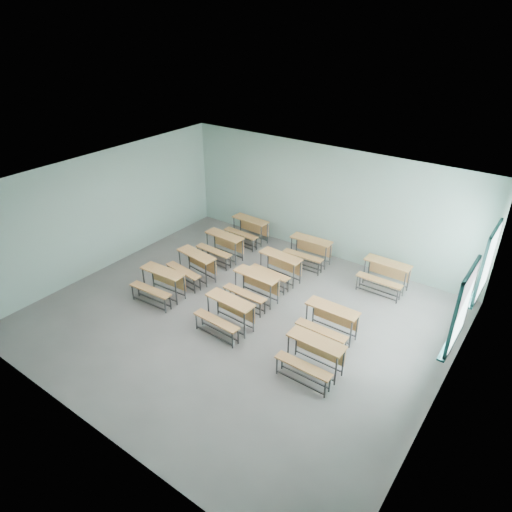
{
  "coord_description": "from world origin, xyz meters",
  "views": [
    {
      "loc": [
        5.4,
        -6.82,
        6.44
      ],
      "look_at": [
        -0.38,
        1.2,
        1.0
      ],
      "focal_mm": 32.0,
      "sensor_mm": 36.0,
      "label": 1
    }
  ],
  "objects_px": {
    "desk_unit_r2c0": "(222,244)",
    "desk_unit_r2c1": "(278,265)",
    "desk_unit_r0c0": "(160,281)",
    "desk_unit_r1c2": "(330,319)",
    "desk_unit_r3c0": "(248,227)",
    "desk_unit_r0c1": "(227,310)",
    "desk_unit_r1c1": "(254,284)",
    "desk_unit_r0c2": "(313,353)",
    "desk_unit_r3c1": "(309,248)",
    "desk_unit_r3c2": "(385,272)",
    "desk_unit_r1c0": "(194,263)"
  },
  "relations": [
    {
      "from": "desk_unit_r2c1",
      "to": "desk_unit_r3c0",
      "type": "xyz_separation_m",
      "value": [
        -2.0,
        1.39,
        0.0
      ]
    },
    {
      "from": "desk_unit_r3c1",
      "to": "desk_unit_r3c2",
      "type": "relative_size",
      "value": 1.02
    },
    {
      "from": "desk_unit_r0c2",
      "to": "desk_unit_r1c2",
      "type": "height_order",
      "value": "same"
    },
    {
      "from": "desk_unit_r0c0",
      "to": "desk_unit_r3c1",
      "type": "xyz_separation_m",
      "value": [
        2.11,
        3.64,
        0.0
      ]
    },
    {
      "from": "desk_unit_r3c0",
      "to": "desk_unit_r2c0",
      "type": "bearing_deg",
      "value": -85.48
    },
    {
      "from": "desk_unit_r1c2",
      "to": "desk_unit_r0c2",
      "type": "bearing_deg",
      "value": -78.0
    },
    {
      "from": "desk_unit_r2c1",
      "to": "desk_unit_r0c0",
      "type": "bearing_deg",
      "value": -125.69
    },
    {
      "from": "desk_unit_r1c2",
      "to": "desk_unit_r3c2",
      "type": "xyz_separation_m",
      "value": [
        0.22,
        2.6,
        0.0
      ]
    },
    {
      "from": "desk_unit_r1c2",
      "to": "desk_unit_r1c1",
      "type": "bearing_deg",
      "value": 175.2
    },
    {
      "from": "desk_unit_r0c1",
      "to": "desk_unit_r1c1",
      "type": "xyz_separation_m",
      "value": [
        -0.16,
        1.22,
        0.0
      ]
    },
    {
      "from": "desk_unit_r0c2",
      "to": "desk_unit_r3c0",
      "type": "xyz_separation_m",
      "value": [
        -4.46,
        3.88,
        0.0
      ]
    },
    {
      "from": "desk_unit_r0c2",
      "to": "desk_unit_r2c0",
      "type": "distance_m",
      "value": 5.1
    },
    {
      "from": "desk_unit_r2c0",
      "to": "desk_unit_r0c0",
      "type": "bearing_deg",
      "value": -87.04
    },
    {
      "from": "desk_unit_r0c0",
      "to": "desk_unit_r3c2",
      "type": "bearing_deg",
      "value": 36.83
    },
    {
      "from": "desk_unit_r1c2",
      "to": "desk_unit_r2c1",
      "type": "relative_size",
      "value": 0.96
    },
    {
      "from": "desk_unit_r3c1",
      "to": "desk_unit_r0c2",
      "type": "bearing_deg",
      "value": -61.26
    },
    {
      "from": "desk_unit_r0c0",
      "to": "desk_unit_r2c1",
      "type": "height_order",
      "value": "same"
    },
    {
      "from": "desk_unit_r0c0",
      "to": "desk_unit_r0c2",
      "type": "relative_size",
      "value": 1.03
    },
    {
      "from": "desk_unit_r1c2",
      "to": "desk_unit_r2c1",
      "type": "xyz_separation_m",
      "value": [
        -2.2,
        1.32,
        0.0
      ]
    },
    {
      "from": "desk_unit_r1c1",
      "to": "desk_unit_r1c2",
      "type": "xyz_separation_m",
      "value": [
        2.16,
        -0.18,
        0.0
      ]
    },
    {
      "from": "desk_unit_r0c1",
      "to": "desk_unit_r3c2",
      "type": "distance_m",
      "value": 4.27
    },
    {
      "from": "desk_unit_r1c2",
      "to": "desk_unit_r3c0",
      "type": "height_order",
      "value": "same"
    },
    {
      "from": "desk_unit_r0c2",
      "to": "desk_unit_r1c2",
      "type": "bearing_deg",
      "value": 102.4
    },
    {
      "from": "desk_unit_r0c2",
      "to": "desk_unit_r2c1",
      "type": "bearing_deg",
      "value": 134.94
    },
    {
      "from": "desk_unit_r2c0",
      "to": "desk_unit_r3c2",
      "type": "distance_m",
      "value": 4.54
    },
    {
      "from": "desk_unit_r0c2",
      "to": "desk_unit_r3c2",
      "type": "height_order",
      "value": "same"
    },
    {
      "from": "desk_unit_r1c0",
      "to": "desk_unit_r2c0",
      "type": "xyz_separation_m",
      "value": [
        -0.11,
        1.3,
        0.0
      ]
    },
    {
      "from": "desk_unit_r0c0",
      "to": "desk_unit_r2c1",
      "type": "distance_m",
      "value": 3.04
    },
    {
      "from": "desk_unit_r0c1",
      "to": "desk_unit_r1c1",
      "type": "distance_m",
      "value": 1.23
    },
    {
      "from": "desk_unit_r0c0",
      "to": "desk_unit_r3c0",
      "type": "height_order",
      "value": "same"
    },
    {
      "from": "desk_unit_r1c1",
      "to": "desk_unit_r3c0",
      "type": "bearing_deg",
      "value": 130.68
    },
    {
      "from": "desk_unit_r0c1",
      "to": "desk_unit_r1c2",
      "type": "bearing_deg",
      "value": 30.14
    },
    {
      "from": "desk_unit_r0c0",
      "to": "desk_unit_r0c1",
      "type": "relative_size",
      "value": 1.01
    },
    {
      "from": "desk_unit_r2c0",
      "to": "desk_unit_r2c1",
      "type": "distance_m",
      "value": 1.96
    },
    {
      "from": "desk_unit_r1c1",
      "to": "desk_unit_r2c1",
      "type": "bearing_deg",
      "value": 94.04
    },
    {
      "from": "desk_unit_r0c1",
      "to": "desk_unit_r1c2",
      "type": "xyz_separation_m",
      "value": [
        2.0,
        1.05,
        0.0
      ]
    },
    {
      "from": "desk_unit_r2c1",
      "to": "desk_unit_r3c2",
      "type": "xyz_separation_m",
      "value": [
        2.42,
        1.29,
        0.0
      ]
    },
    {
      "from": "desk_unit_r0c0",
      "to": "desk_unit_r2c1",
      "type": "relative_size",
      "value": 1.0
    },
    {
      "from": "desk_unit_r2c1",
      "to": "desk_unit_r3c2",
      "type": "bearing_deg",
      "value": 31.54
    },
    {
      "from": "desk_unit_r2c1",
      "to": "desk_unit_r0c2",
      "type": "bearing_deg",
      "value": -41.82
    },
    {
      "from": "desk_unit_r0c1",
      "to": "desk_unit_r2c0",
      "type": "bearing_deg",
      "value": 133.99
    },
    {
      "from": "desk_unit_r3c1",
      "to": "desk_unit_r3c2",
      "type": "height_order",
      "value": "same"
    },
    {
      "from": "desk_unit_r2c1",
      "to": "desk_unit_r1c0",
      "type": "bearing_deg",
      "value": -143.04
    },
    {
      "from": "desk_unit_r0c0",
      "to": "desk_unit_r2c0",
      "type": "height_order",
      "value": "same"
    },
    {
      "from": "desk_unit_r0c0",
      "to": "desk_unit_r1c0",
      "type": "distance_m",
      "value": 1.13
    },
    {
      "from": "desk_unit_r1c0",
      "to": "desk_unit_r2c1",
      "type": "xyz_separation_m",
      "value": [
        1.85,
        1.22,
        0.0
      ]
    },
    {
      "from": "desk_unit_r0c0",
      "to": "desk_unit_r1c1",
      "type": "xyz_separation_m",
      "value": [
        1.97,
        1.21,
        0.0
      ]
    },
    {
      "from": "desk_unit_r0c2",
      "to": "desk_unit_r3c1",
      "type": "height_order",
      "value": "same"
    },
    {
      "from": "desk_unit_r1c0",
      "to": "desk_unit_r3c2",
      "type": "relative_size",
      "value": 1.07
    },
    {
      "from": "desk_unit_r0c0",
      "to": "desk_unit_r1c1",
      "type": "relative_size",
      "value": 1.02
    }
  ]
}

